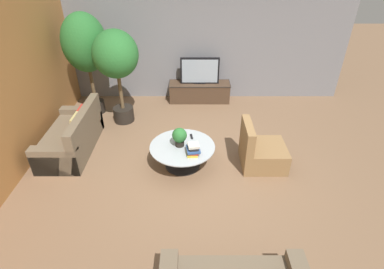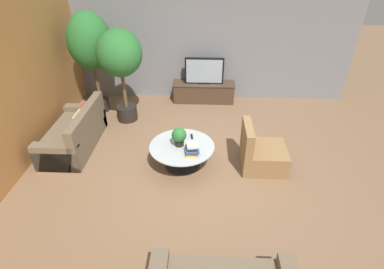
{
  "view_description": "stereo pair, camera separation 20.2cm",
  "coord_description": "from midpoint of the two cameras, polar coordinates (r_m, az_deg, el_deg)",
  "views": [
    {
      "loc": [
        -0.17,
        -4.25,
        3.51
      ],
      "look_at": [
        -0.17,
        0.39,
        0.55
      ],
      "focal_mm": 28.0,
      "sensor_mm": 36.0,
      "label": 1
    },
    {
      "loc": [
        0.03,
        -4.24,
        3.51
      ],
      "look_at": [
        -0.17,
        0.39,
        0.55
      ],
      "focal_mm": 28.0,
      "sensor_mm": 36.0,
      "label": 2
    }
  ],
  "objects": [
    {
      "name": "ground_plane",
      "position": [
        5.51,
        0.76,
        -7.04
      ],
      "size": [
        24.0,
        24.0,
        0.0
      ],
      "primitive_type": "plane",
      "color": "brown"
    },
    {
      "name": "media_console",
      "position": [
        7.89,
        0.7,
        8.18
      ],
      "size": [
        1.57,
        0.5,
        0.49
      ],
      "color": "#473323",
      "rests_on": "ground"
    },
    {
      "name": "book_stack",
      "position": [
        5.16,
        -0.9,
        -2.8
      ],
      "size": [
        0.26,
        0.31,
        0.2
      ],
      "color": "gold",
      "rests_on": "coffee_table"
    },
    {
      "name": "couch_by_wall",
      "position": [
        6.42,
        -22.61,
        -0.41
      ],
      "size": [
        0.84,
        1.72,
        0.84
      ],
      "rotation": [
        0.0,
        0.0,
        -1.57
      ],
      "color": "brown",
      "rests_on": "ground"
    },
    {
      "name": "coffee_table",
      "position": [
        5.48,
        -2.89,
        -3.31
      ],
      "size": [
        1.18,
        1.18,
        0.44
      ],
      "color": "black",
      "rests_on": "ground"
    },
    {
      "name": "television",
      "position": [
        7.67,
        0.73,
        12.01
      ],
      "size": [
        0.97,
        0.13,
        0.66
      ],
      "color": "black",
      "rests_on": "media_console"
    },
    {
      "name": "potted_plant_tabletop",
      "position": [
        5.31,
        -3.48,
        -0.35
      ],
      "size": [
        0.27,
        0.27,
        0.35
      ],
      "color": "black",
      "rests_on": "coffee_table"
    },
    {
      "name": "armchair_wicker",
      "position": [
        5.65,
        11.94,
        -3.3
      ],
      "size": [
        0.8,
        0.76,
        0.86
      ],
      "rotation": [
        0.0,
        0.0,
        1.57
      ],
      "color": "olive",
      "rests_on": "ground"
    },
    {
      "name": "potted_palm_tall",
      "position": [
        7.24,
        -20.49,
        15.58
      ],
      "size": [
        0.98,
        0.98,
        2.34
      ],
      "color": "black",
      "rests_on": "ground"
    },
    {
      "name": "potted_palm_corner",
      "position": [
        6.67,
        -15.12,
        13.69
      ],
      "size": [
        0.96,
        0.96,
        2.09
      ],
      "color": "black",
      "rests_on": "ground"
    },
    {
      "name": "back_wall_stone",
      "position": [
        7.77,
        0.57,
        17.55
      ],
      "size": [
        7.4,
        0.12,
        3.0
      ],
      "primitive_type": "cube",
      "color": "slate",
      "rests_on": "ground"
    },
    {
      "name": "side_wall_left",
      "position": [
        5.83,
        -33.41,
        6.86
      ],
      "size": [
        0.12,
        7.4,
        3.0
      ],
      "primitive_type": "cube",
      "color": "#B2753D",
      "rests_on": "ground"
    },
    {
      "name": "remote_black",
      "position": [
        5.64,
        -1.11,
        -0.39
      ],
      "size": [
        0.06,
        0.16,
        0.02
      ],
      "primitive_type": "cube",
      "rotation": [
        0.0,
        0.0,
        0.13
      ],
      "color": "black",
      "rests_on": "coffee_table"
    }
  ]
}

